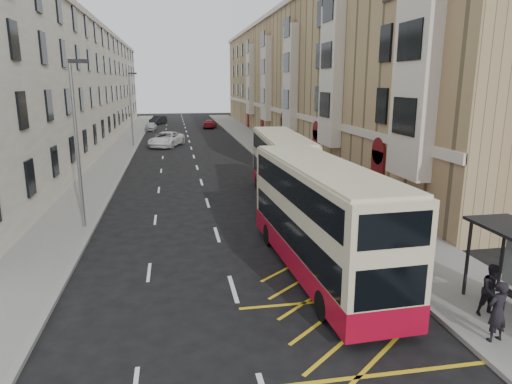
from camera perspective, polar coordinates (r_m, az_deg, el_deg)
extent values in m
plane|color=black|center=(13.03, -0.48, -19.49)|extent=(200.00, 200.00, 0.00)
cube|color=slate|center=(42.53, 3.32, 4.01)|extent=(4.00, 120.00, 0.15)
cube|color=slate|center=(41.76, -17.88, 3.20)|extent=(3.00, 120.00, 0.15)
cube|color=gray|center=(42.11, 0.66, 3.93)|extent=(0.25, 120.00, 0.15)
cube|color=gray|center=(41.58, -15.83, 3.29)|extent=(0.25, 120.00, 0.15)
cube|color=#A0885D|center=(58.74, 6.64, 13.84)|extent=(10.00, 79.00, 15.00)
cube|color=beige|center=(57.58, 1.67, 10.45)|extent=(0.18, 79.00, 0.50)
cube|color=beige|center=(58.02, 1.67, 21.36)|extent=(0.40, 79.00, 0.50)
cube|color=beige|center=(23.74, 19.31, 13.77)|extent=(0.80, 3.20, 10.00)
cube|color=beige|center=(34.73, 9.39, 14.02)|extent=(0.80, 3.20, 10.00)
cube|color=beige|center=(46.22, 4.31, 14.00)|extent=(0.80, 3.20, 10.00)
cube|color=beige|center=(57.92, 1.27, 13.93)|extent=(0.80, 3.20, 10.00)
cube|color=beige|center=(69.73, -0.75, 13.87)|extent=(0.80, 3.20, 10.00)
cube|color=#580B0D|center=(27.96, 14.95, 1.94)|extent=(0.20, 1.60, 3.00)
cube|color=#580B0D|center=(38.99, 7.53, 5.46)|extent=(0.20, 1.60, 3.00)
cube|color=#580B0D|center=(50.47, 3.39, 7.37)|extent=(0.20, 1.60, 3.00)
cube|color=#580B0D|center=(62.14, 0.78, 8.55)|extent=(0.20, 1.60, 3.00)
cube|color=#580B0D|center=(73.92, -1.02, 9.35)|extent=(0.20, 1.60, 3.00)
cube|color=#EEE4D0|center=(57.47, -22.43, 11.95)|extent=(9.00, 79.00, 13.00)
cube|color=beige|center=(57.03, -18.35, 18.83)|extent=(0.30, 79.00, 0.50)
cube|color=black|center=(16.76, 24.92, -7.50)|extent=(0.08, 0.08, 2.60)
cube|color=black|center=(17.51, 28.38, -7.00)|extent=(0.08, 0.08, 2.60)
cylinder|color=#B12210|center=(16.83, 19.76, -9.86)|extent=(0.06, 0.06, 1.00)
cylinder|color=#B12210|center=(19.49, 15.04, -6.28)|extent=(0.06, 0.06, 1.00)
cylinder|color=#B12210|center=(22.32, 11.54, -3.55)|extent=(0.06, 0.06, 1.00)
cube|color=#B12210|center=(19.34, 15.13, -4.94)|extent=(0.05, 6.50, 0.06)
cube|color=#B12210|center=(19.48, 15.05, -6.14)|extent=(0.05, 6.50, 0.06)
cylinder|color=slate|center=(23.41, -21.46, 5.36)|extent=(0.16, 0.16, 8.00)
cube|color=black|center=(23.17, -21.31, 15.00)|extent=(0.90, 0.18, 0.18)
cylinder|color=slate|center=(53.05, -15.36, 9.88)|extent=(0.16, 0.16, 8.00)
cube|color=black|center=(52.95, -15.18, 14.11)|extent=(0.90, 0.18, 0.18)
cube|color=beige|center=(17.12, 8.01, -3.08)|extent=(2.87, 10.72, 3.82)
cube|color=maroon|center=(17.59, 7.86, -7.68)|extent=(2.90, 10.75, 0.87)
cube|color=black|center=(17.25, 7.96, -4.54)|extent=(2.88, 9.88, 1.06)
cube|color=black|center=(16.82, 8.15, 0.79)|extent=(2.88, 9.88, 0.97)
cube|color=beige|center=(16.67, 8.23, 3.35)|extent=(2.76, 10.30, 0.12)
cube|color=black|center=(22.08, 3.17, -0.28)|extent=(2.05, 0.17, 1.26)
cube|color=black|center=(21.69, 3.24, 4.81)|extent=(1.69, 0.15, 0.43)
cube|color=black|center=(12.77, 16.46, -11.42)|extent=(2.05, 0.17, 1.16)
cylinder|color=black|center=(20.43, 1.61, -5.37)|extent=(0.31, 0.98, 0.97)
cylinder|color=black|center=(21.05, 7.40, -4.91)|extent=(0.31, 0.98, 0.97)
cylinder|color=black|center=(14.45, 8.46, -13.88)|extent=(0.31, 0.98, 0.97)
cylinder|color=black|center=(15.32, 16.30, -12.65)|extent=(0.31, 0.98, 0.97)
cube|color=beige|center=(27.77, 3.17, 3.26)|extent=(2.95, 10.33, 3.67)
cube|color=maroon|center=(28.06, 3.13, 0.42)|extent=(2.98, 10.36, 0.84)
cube|color=black|center=(27.85, 3.16, 2.37)|extent=(2.94, 9.52, 1.02)
cube|color=black|center=(27.59, 3.20, 5.58)|extent=(2.94, 9.52, 0.93)
cube|color=beige|center=(27.50, 3.22, 7.10)|extent=(2.83, 9.92, 0.11)
cube|color=black|center=(32.78, 1.65, 4.16)|extent=(1.97, 0.20, 1.21)
cube|color=black|center=(32.53, 1.68, 7.47)|extent=(1.63, 0.17, 0.42)
cube|color=black|center=(22.96, 5.30, 0.03)|extent=(1.97, 0.20, 1.11)
cylinder|color=black|center=(31.12, 0.21, 1.22)|extent=(0.32, 0.94, 0.93)
cylinder|color=black|center=(31.44, 4.01, 1.31)|extent=(0.32, 0.94, 0.93)
cylinder|color=black|center=(24.84, 2.01, -1.97)|extent=(0.32, 0.94, 0.93)
cylinder|color=black|center=(25.23, 6.72, -1.81)|extent=(0.32, 0.94, 0.93)
imported|color=black|center=(14.43, 27.95, -13.05)|extent=(0.71, 0.53, 1.76)
imported|color=black|center=(15.84, 27.46, -10.85)|extent=(0.84, 0.68, 1.64)
imported|color=black|center=(18.45, 20.04, -6.92)|extent=(0.94, 0.83, 1.53)
imported|color=silver|center=(52.96, -11.13, 6.47)|extent=(4.54, 6.47, 1.64)
imported|color=#AFB1B7|center=(70.88, -13.01, 7.98)|extent=(1.84, 3.94, 1.31)
imported|color=black|center=(82.23, -12.12, 8.82)|extent=(3.16, 4.84, 1.51)
imported|color=#AC1B2D|center=(74.01, -5.80, 8.48)|extent=(2.74, 4.81, 1.32)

